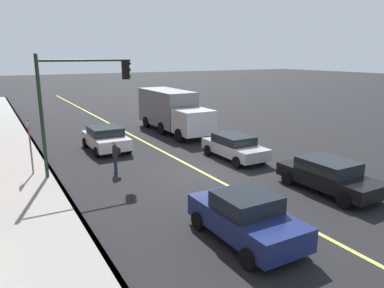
# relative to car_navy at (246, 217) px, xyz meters

# --- Properties ---
(ground) EXTENTS (200.00, 200.00, 0.00)m
(ground) POSITION_rel_car_navy_xyz_m (6.44, -2.31, -0.76)
(ground) COLOR black
(sidewalk_slab) EXTENTS (80.00, 2.97, 0.15)m
(sidewalk_slab) POSITION_rel_car_navy_xyz_m (6.44, 5.52, -0.69)
(sidewalk_slab) COLOR gray
(sidewalk_slab) RESTS_ON ground
(curb_edge) EXTENTS (80.00, 0.16, 0.15)m
(curb_edge) POSITION_rel_car_navy_xyz_m (6.44, 4.12, -0.69)
(curb_edge) COLOR slate
(curb_edge) RESTS_ON ground
(lane_stripe_center) EXTENTS (80.00, 0.16, 0.01)m
(lane_stripe_center) POSITION_rel_car_navy_xyz_m (6.44, -2.31, -0.76)
(lane_stripe_center) COLOR #D8CC4C
(lane_stripe_center) RESTS_ON ground
(car_navy) EXTENTS (3.99, 2.02, 1.52)m
(car_navy) POSITION_rel_car_navy_xyz_m (0.00, 0.00, 0.00)
(car_navy) COLOR navy
(car_navy) RESTS_ON ground
(car_white) EXTENTS (3.95, 2.10, 1.42)m
(car_white) POSITION_rel_car_navy_xyz_m (12.88, 0.51, -0.02)
(car_white) COLOR silver
(car_white) RESTS_ON ground
(car_silver) EXTENTS (4.16, 1.89, 1.34)m
(car_silver) POSITION_rel_car_navy_xyz_m (7.53, -5.05, -0.05)
(car_silver) COLOR #A8AAB2
(car_silver) RESTS_ON ground
(car_black) EXTENTS (4.40, 2.00, 1.36)m
(car_black) POSITION_rel_car_navy_xyz_m (1.59, -5.57, -0.05)
(car_black) COLOR black
(car_black) RESTS_ON ground
(truck_gray) EXTENTS (8.11, 2.47, 3.03)m
(truck_gray) POSITION_rel_car_navy_xyz_m (15.85, -5.39, 0.84)
(truck_gray) COLOR silver
(truck_gray) RESTS_ON ground
(pedestrian_with_backpack) EXTENTS (0.41, 0.42, 1.60)m
(pedestrian_with_backpack) POSITION_rel_car_navy_xyz_m (8.36, 1.37, 0.16)
(pedestrian_with_backpack) COLOR #262D4C
(pedestrian_with_backpack) RESTS_ON ground
(traffic_light_mast) EXTENTS (0.28, 4.31, 5.64)m
(traffic_light_mast) POSITION_rel_car_navy_xyz_m (8.96, 2.79, 3.13)
(traffic_light_mast) COLOR #1E3823
(traffic_light_mast) RESTS_ON ground
(street_sign_post) EXTENTS (0.60, 0.08, 2.71)m
(street_sign_post) POSITION_rel_car_navy_xyz_m (9.82, 4.94, 0.84)
(street_sign_post) COLOR slate
(street_sign_post) RESTS_ON ground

